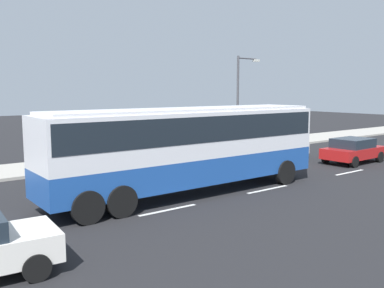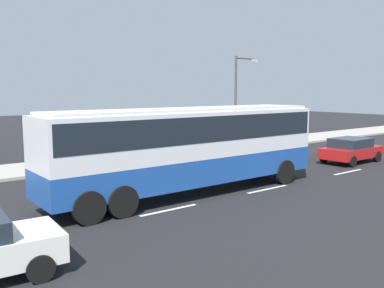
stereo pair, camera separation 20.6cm
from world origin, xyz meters
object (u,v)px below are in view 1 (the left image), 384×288
(coach_bus, at_px, (189,141))
(car_silver_hatch, at_px, (275,147))
(car_red_compact, at_px, (353,150))
(pedestrian_at_crossing, at_px, (58,150))
(pedestrian_near_curb, at_px, (168,140))
(street_lamp, at_px, (240,95))

(coach_bus, xyz_separation_m, car_silver_hatch, (9.20, 3.56, -1.41))
(car_red_compact, xyz_separation_m, pedestrian_at_crossing, (-14.68, 7.85, 0.37))
(pedestrian_near_curb, relative_size, pedestrian_at_crossing, 0.92)
(pedestrian_at_crossing, xyz_separation_m, street_lamp, (12.81, -0.24, 2.76))
(car_silver_hatch, bearing_deg, coach_bus, -158.62)
(car_silver_hatch, height_order, pedestrian_near_curb, pedestrian_near_curb)
(car_silver_hatch, xyz_separation_m, street_lamp, (1.02, 4.19, 3.13))
(car_red_compact, distance_m, car_silver_hatch, 4.48)
(pedestrian_near_curb, height_order, pedestrian_at_crossing, pedestrian_at_crossing)
(pedestrian_near_curb, relative_size, street_lamp, 0.25)
(coach_bus, height_order, street_lamp, street_lamp)
(coach_bus, height_order, pedestrian_at_crossing, coach_bus)
(coach_bus, height_order, pedestrian_near_curb, coach_bus)
(car_red_compact, height_order, pedestrian_near_curb, pedestrian_near_curb)
(car_silver_hatch, xyz_separation_m, pedestrian_at_crossing, (-11.79, 4.43, 0.37))
(car_silver_hatch, distance_m, pedestrian_at_crossing, 12.60)
(car_silver_hatch, distance_m, pedestrian_near_curb, 6.73)
(car_silver_hatch, height_order, pedestrian_at_crossing, pedestrian_at_crossing)
(pedestrian_near_curb, bearing_deg, street_lamp, -94.44)
(street_lamp, bearing_deg, coach_bus, -142.84)
(coach_bus, relative_size, car_red_compact, 3.01)
(car_red_compact, relative_size, car_silver_hatch, 0.98)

